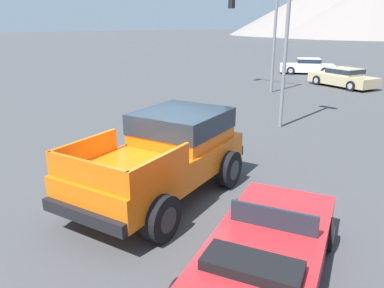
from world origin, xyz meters
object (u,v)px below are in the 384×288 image
at_px(orange_pickup_truck, 168,150).
at_px(parked_car_tan, 343,77).
at_px(traffic_light_main, 256,19).
at_px(street_lamp_post, 289,9).
at_px(red_convertible_car, 264,257).
at_px(parked_car_white, 307,66).

relative_size(orange_pickup_truck, parked_car_tan, 1.14).
xyz_separation_m(orange_pickup_truck, traffic_light_main, (-8.00, 13.22, 3.07)).
relative_size(orange_pickup_truck, traffic_light_main, 0.89).
bearing_deg(street_lamp_post, red_convertible_car, -56.86).
distance_m(red_convertible_car, street_lamp_post, 10.38).
distance_m(orange_pickup_truck, red_convertible_car, 3.74).
bearing_deg(traffic_light_main, street_lamp_post, 135.77).
height_order(orange_pickup_truck, parked_car_white, orange_pickup_truck).
bearing_deg(parked_car_tan, street_lamp_post, -151.41).
relative_size(orange_pickup_truck, parked_car_white, 1.19).
relative_size(parked_car_tan, street_lamp_post, 0.64).
height_order(traffic_light_main, street_lamp_post, street_lamp_post).
bearing_deg(red_convertible_car, parked_car_tan, 90.55).
bearing_deg(red_convertible_car, street_lamp_post, 100.58).
distance_m(red_convertible_car, traffic_light_main, 18.67).
height_order(orange_pickup_truck, street_lamp_post, street_lamp_post).
distance_m(orange_pickup_truck, parked_car_tan, 18.73).
bearing_deg(parked_car_tan, orange_pickup_truck, -151.92).
distance_m(traffic_light_main, street_lamp_post, 8.81).
bearing_deg(parked_car_tan, traffic_light_main, 159.21).
bearing_deg(parked_car_tan, parked_car_white, 64.60).
bearing_deg(traffic_light_main, parked_car_tan, -124.66).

